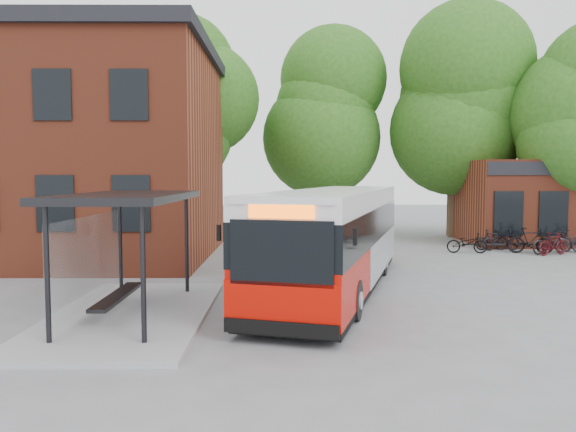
{
  "coord_description": "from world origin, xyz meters",
  "views": [
    {
      "loc": [
        -0.94,
        -13.79,
        3.27
      ],
      "look_at": [
        -0.83,
        3.93,
        2.0
      ],
      "focal_mm": 35.0,
      "sensor_mm": 36.0,
      "label": 1
    }
  ],
  "objects_px": {
    "bicycle_3": "(530,241)",
    "bicycle_extra_0": "(575,241)",
    "bicycle_5": "(553,244)",
    "bicycle_4": "(550,243)",
    "bicycle_0": "(467,243)",
    "bus_shelter": "(130,255)",
    "bicycle_6": "(554,241)",
    "city_bus": "(336,240)",
    "bicycle_1": "(492,240)",
    "bicycle_2": "(501,240)"
  },
  "relations": [
    {
      "from": "bicycle_1",
      "to": "bicycle_extra_0",
      "type": "xyz_separation_m",
      "value": [
        3.31,
        -0.68,
        0.02
      ]
    },
    {
      "from": "bicycle_2",
      "to": "bicycle_6",
      "type": "distance_m",
      "value": 2.14
    },
    {
      "from": "city_bus",
      "to": "bicycle_1",
      "type": "bearing_deg",
      "value": 64.06
    },
    {
      "from": "bus_shelter",
      "to": "bicycle_6",
      "type": "xyz_separation_m",
      "value": [
        15.1,
        10.98,
        -0.96
      ]
    },
    {
      "from": "bicycle_2",
      "to": "bicycle_4",
      "type": "height_order",
      "value": "bicycle_4"
    },
    {
      "from": "city_bus",
      "to": "bicycle_2",
      "type": "height_order",
      "value": "city_bus"
    },
    {
      "from": "city_bus",
      "to": "bicycle_4",
      "type": "bearing_deg",
      "value": 53.07
    },
    {
      "from": "bicycle_0",
      "to": "bicycle_1",
      "type": "bearing_deg",
      "value": -48.02
    },
    {
      "from": "bicycle_0",
      "to": "bicycle_3",
      "type": "bearing_deg",
      "value": -84.75
    },
    {
      "from": "bicycle_3",
      "to": "bicycle_extra_0",
      "type": "relative_size",
      "value": 0.99
    },
    {
      "from": "bicycle_5",
      "to": "bicycle_6",
      "type": "xyz_separation_m",
      "value": [
        0.49,
        0.91,
        0.01
      ]
    },
    {
      "from": "bicycle_1",
      "to": "bicycle_extra_0",
      "type": "relative_size",
      "value": 0.84
    },
    {
      "from": "bicycle_2",
      "to": "bicycle_extra_0",
      "type": "bearing_deg",
      "value": -109.5
    },
    {
      "from": "city_bus",
      "to": "bicycle_5",
      "type": "height_order",
      "value": "city_bus"
    },
    {
      "from": "bus_shelter",
      "to": "bicycle_extra_0",
      "type": "height_order",
      "value": "bus_shelter"
    },
    {
      "from": "city_bus",
      "to": "bicycle_5",
      "type": "xyz_separation_m",
      "value": [
        9.59,
        6.96,
        -0.96
      ]
    },
    {
      "from": "bicycle_0",
      "to": "bicycle_4",
      "type": "bearing_deg",
      "value": -86.91
    },
    {
      "from": "bicycle_1",
      "to": "bicycle_2",
      "type": "height_order",
      "value": "bicycle_1"
    },
    {
      "from": "bicycle_6",
      "to": "bicycle_0",
      "type": "bearing_deg",
      "value": 75.86
    },
    {
      "from": "bicycle_5",
      "to": "bicycle_6",
      "type": "bearing_deg",
      "value": -52.65
    },
    {
      "from": "bicycle_0",
      "to": "bicycle_5",
      "type": "distance_m",
      "value": 3.4
    },
    {
      "from": "city_bus",
      "to": "bicycle_4",
      "type": "relative_size",
      "value": 6.1
    },
    {
      "from": "bus_shelter",
      "to": "bicycle_6",
      "type": "height_order",
      "value": "bus_shelter"
    },
    {
      "from": "bicycle_5",
      "to": "bicycle_extra_0",
      "type": "xyz_separation_m",
      "value": [
        1.4,
        0.95,
        0.0
      ]
    },
    {
      "from": "bicycle_4",
      "to": "bicycle_3",
      "type": "bearing_deg",
      "value": 57.61
    },
    {
      "from": "city_bus",
      "to": "bicycle_5",
      "type": "bearing_deg",
      "value": 51.81
    },
    {
      "from": "bus_shelter",
      "to": "bicycle_1",
      "type": "height_order",
      "value": "bus_shelter"
    },
    {
      "from": "bicycle_5",
      "to": "bicycle_4",
      "type": "bearing_deg",
      "value": -33.5
    },
    {
      "from": "bus_shelter",
      "to": "bicycle_4",
      "type": "xyz_separation_m",
      "value": [
        14.67,
        10.44,
        -0.96
      ]
    },
    {
      "from": "bicycle_3",
      "to": "bicycle_extra_0",
      "type": "bearing_deg",
      "value": -61.19
    },
    {
      "from": "bicycle_4",
      "to": "bus_shelter",
      "type": "bearing_deg",
      "value": 106.05
    },
    {
      "from": "bicycle_0",
      "to": "bicycle_1",
      "type": "height_order",
      "value": "bicycle_1"
    },
    {
      "from": "bicycle_5",
      "to": "bus_shelter",
      "type": "bearing_deg",
      "value": 100.27
    },
    {
      "from": "bicycle_3",
      "to": "bicycle_extra_0",
      "type": "height_order",
      "value": "bicycle_3"
    },
    {
      "from": "bicycle_1",
      "to": "bicycle_5",
      "type": "distance_m",
      "value": 2.52
    },
    {
      "from": "bicycle_1",
      "to": "bicycle_3",
      "type": "height_order",
      "value": "bicycle_3"
    },
    {
      "from": "bicycle_0",
      "to": "bicycle_6",
      "type": "height_order",
      "value": "bicycle_6"
    },
    {
      "from": "bicycle_6",
      "to": "bicycle_extra_0",
      "type": "relative_size",
      "value": 1.02
    },
    {
      "from": "bus_shelter",
      "to": "bicycle_3",
      "type": "bearing_deg",
      "value": 37.33
    },
    {
      "from": "bus_shelter",
      "to": "bicycle_1",
      "type": "bearing_deg",
      "value": 42.65
    },
    {
      "from": "city_bus",
      "to": "bicycle_3",
      "type": "distance_m",
      "value": 11.68
    },
    {
      "from": "bicycle_0",
      "to": "bicycle_extra_0",
      "type": "height_order",
      "value": "bicycle_extra_0"
    },
    {
      "from": "city_bus",
      "to": "bicycle_2",
      "type": "bearing_deg",
      "value": 62.48
    },
    {
      "from": "bicycle_1",
      "to": "bicycle_4",
      "type": "xyz_separation_m",
      "value": [
        1.97,
        -1.26,
        0.03
      ]
    },
    {
      "from": "bicycle_3",
      "to": "bicycle_5",
      "type": "xyz_separation_m",
      "value": [
        0.69,
        -0.55,
        -0.07
      ]
    },
    {
      "from": "bus_shelter",
      "to": "bicycle_5",
      "type": "distance_m",
      "value": 17.77
    },
    {
      "from": "bicycle_1",
      "to": "bicycle_3",
      "type": "relative_size",
      "value": 0.84
    },
    {
      "from": "bicycle_2",
      "to": "bicycle_6",
      "type": "xyz_separation_m",
      "value": [
        2.03,
        -0.66,
        0.04
      ]
    },
    {
      "from": "bicycle_3",
      "to": "bicycle_extra_0",
      "type": "distance_m",
      "value": 2.13
    },
    {
      "from": "bus_shelter",
      "to": "bicycle_0",
      "type": "height_order",
      "value": "bus_shelter"
    }
  ]
}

